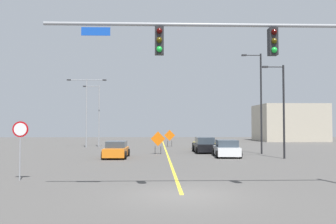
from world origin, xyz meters
TOP-DOWN VIEW (x-y plane):
  - ground at (0.00, 0.00)m, footprint 132.31×132.31m
  - road_centre_stripe at (0.00, 36.75)m, footprint 0.16×73.51m
  - traffic_signal_assembly at (3.49, -0.01)m, footprint 13.29×0.44m
  - stop_sign at (-7.51, 3.75)m, footprint 0.76×0.07m
  - street_lamp_far_right at (-8.28, 30.40)m, footprint 2.08×0.24m
  - street_lamp_mid_right at (-9.29, 28.47)m, footprint 4.64×0.24m
  - street_lamp_near_left at (9.04, 14.32)m, footprint 1.77×0.24m
  - street_lamp_near_right at (8.62, 18.92)m, footprint 1.87×0.24m
  - construction_sign_right_lane at (-0.85, 19.18)m, footprint 1.36×0.25m
  - construction_sign_left_lane at (0.64, 30.50)m, footprint 1.35×0.24m
  - car_orange_distant at (-4.25, 15.50)m, footprint 1.95×4.10m
  - car_white_passing at (4.88, 15.96)m, footprint 2.26×3.96m
  - car_yellow_mid at (4.28, 25.52)m, footprint 2.31×4.11m
  - car_black_near at (3.66, 20.71)m, footprint 2.03×4.24m
  - roadside_building_east at (21.66, 46.10)m, footprint 10.51×9.00m

SIDE VIEW (x-z plane):
  - ground at x=0.00m, z-range 0.00..0.00m
  - road_centre_stripe at x=0.00m, z-range 0.00..0.01m
  - car_yellow_mid at x=4.28m, z-range -0.03..1.29m
  - car_orange_distant at x=-4.25m, z-range -0.03..1.32m
  - car_white_passing at x=4.88m, z-range -0.04..1.38m
  - car_black_near at x=3.66m, z-range -0.04..1.46m
  - construction_sign_left_lane at x=0.64m, z-range 0.27..2.35m
  - construction_sign_right_lane at x=-0.85m, z-range 0.27..2.36m
  - stop_sign at x=-7.51m, z-range 0.57..3.40m
  - roadside_building_east at x=21.66m, z-range 0.00..6.17m
  - street_lamp_near_left at x=9.04m, z-range 0.40..7.86m
  - street_lamp_far_right at x=-8.28m, z-range 0.43..8.07m
  - street_lamp_mid_right at x=-9.29m, z-range 0.84..9.01m
  - street_lamp_near_right at x=8.62m, z-range 0.43..9.75m
  - traffic_signal_assembly at x=3.49m, z-range 1.75..8.81m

